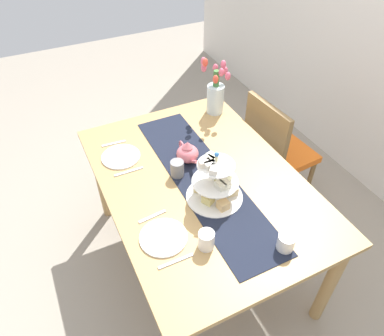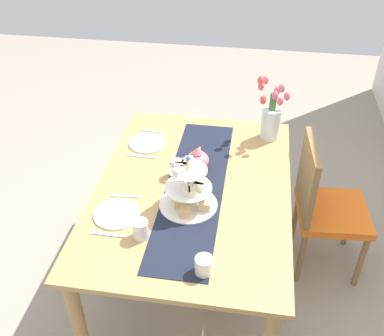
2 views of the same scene
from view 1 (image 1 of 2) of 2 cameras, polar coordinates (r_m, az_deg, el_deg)
name	(u,v)px [view 1 (image 1 of 2)]	position (r m, az deg, el deg)	size (l,w,h in m)	color
ground_plane	(199,257)	(2.60, 1.13, -13.94)	(8.00, 8.00, 0.00)	gray
dining_table	(201,192)	(2.09, 1.37, -3.81)	(1.50, 1.05, 0.76)	tan
chair_left	(275,149)	(2.69, 12.96, 2.94)	(0.45, 0.45, 0.91)	olive
table_runner	(203,178)	(2.02, 1.70, -1.62)	(1.29, 0.31, 0.00)	black
tiered_cake_stand	(216,183)	(1.85, 3.78, -2.46)	(0.30, 0.30, 0.30)	beige
teapot	(187,153)	(2.09, -0.73, 2.39)	(0.24, 0.13, 0.14)	#D66B75
tulip_vase	(215,93)	(2.48, 3.73, 11.80)	(0.21, 0.20, 0.41)	silver
cream_jug	(286,242)	(1.73, 14.65, -11.34)	(0.08, 0.08, 0.09)	white
dinner_plate_left	(121,157)	(2.19, -11.19, 1.78)	(0.23, 0.23, 0.01)	white
fork_left	(114,143)	(2.30, -12.27, 3.83)	(0.02, 0.15, 0.01)	silver
knife_left	(129,172)	(2.08, -9.99, -0.57)	(0.01, 0.17, 0.01)	silver
dinner_plate_right	(163,237)	(1.74, -4.55, -10.88)	(0.23, 0.23, 0.01)	white
fork_right	(152,216)	(1.83, -6.30, -7.63)	(0.02, 0.15, 0.01)	silver
knife_right	(176,261)	(1.67, -2.57, -14.52)	(0.01, 0.17, 0.01)	silver
mug_grey	(177,168)	(2.00, -2.35, -0.08)	(0.08, 0.08, 0.10)	slate
mug_white_text	(206,240)	(1.68, 2.28, -11.32)	(0.08, 0.08, 0.10)	white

